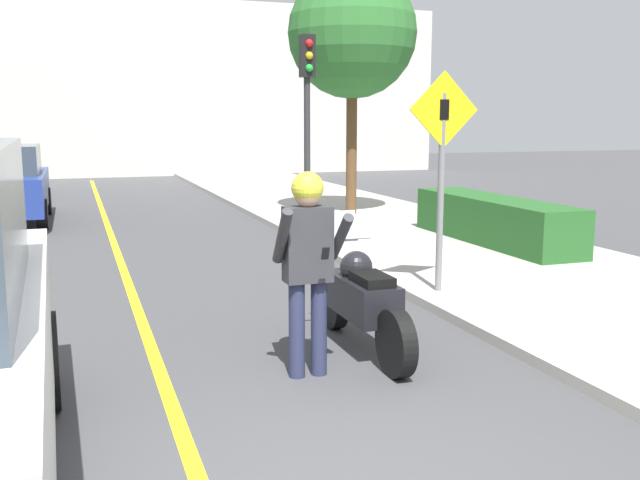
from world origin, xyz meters
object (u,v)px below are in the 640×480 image
traffic_light (307,96)px  parked_car_blue (1,184)px  person_biker (308,252)px  motorcycle (361,300)px  crossing_sign (442,161)px  street_tree (352,34)px

traffic_light → parked_car_blue: bearing=145.7°
person_biker → motorcycle: bearing=36.4°
parked_car_blue → crossing_sign: bearing=-57.5°
person_biker → parked_car_blue: bearing=106.8°
person_biker → street_tree: street_tree is taller
crossing_sign → parked_car_blue: size_ratio=0.63×
street_tree → parked_car_blue: bearing=166.9°
motorcycle → crossing_sign: (1.66, 1.51, 1.22)m
person_biker → parked_car_blue: size_ratio=0.42×
motorcycle → parked_car_blue: (-4.02, 10.42, 0.36)m
crossing_sign → parked_car_blue: crossing_sign is taller
parked_car_blue → traffic_light: bearing=-34.3°
motorcycle → street_tree: street_tree is taller
traffic_light → street_tree: 3.08m
crossing_sign → person_biker: bearing=-139.4°
crossing_sign → street_tree: 7.75m
street_tree → parked_car_blue: size_ratio=1.28×
crossing_sign → street_tree: (1.68, 7.20, 2.33)m
person_biker → street_tree: bearing=66.3°
traffic_light → parked_car_blue: size_ratio=0.86×
person_biker → crossing_sign: crossing_sign is taller
motorcycle → traffic_light: traffic_light is taller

